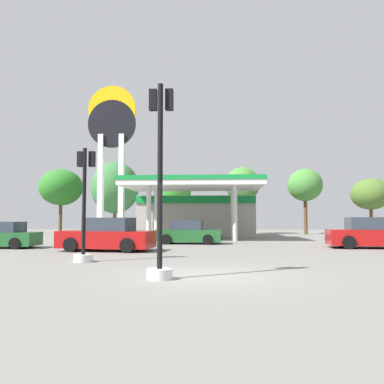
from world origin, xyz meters
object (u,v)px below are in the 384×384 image
Objects in this scene: traffic_signal_1 at (160,198)px; tree_3 at (242,185)px; station_pole_sign at (112,142)px; car_0 at (107,236)px; traffic_signal_0 at (84,217)px; tree_0 at (61,187)px; tree_4 at (305,185)px; car_3 at (1,236)px; car_1 at (372,234)px; tree_2 at (174,193)px; tree_5 at (371,194)px; tree_1 at (115,188)px; car_2 at (189,233)px.

tree_3 reaches higher than traffic_signal_1.
car_0 is at bearing -76.07° from station_pole_sign.
tree_0 is (-11.18, 26.25, 3.12)m from traffic_signal_0.
car_3 is at bearing -136.04° from tree_4.
traffic_signal_0 is (0.45, -4.80, 0.90)m from car_0.
car_0 is 22.97m from tree_3.
car_0 is at bearing -169.17° from car_1.
car_1 reaches higher than car_3.
tree_0 is at bearing 142.10° from car_1.
traffic_signal_1 reaches higher than traffic_signal_0.
tree_4 is at bearing 43.96° from car_3.
tree_2 is 1.03× the size of tree_5.
tree_0 reaches higher than car_1.
station_pole_sign reaches higher than tree_1.
car_3 is (-19.61, -1.05, -0.10)m from car_1.
tree_5 is (7.11, 18.90, 3.21)m from car_1.
car_0 is 24.32m from tree_0.
car_2 is at bearing -47.80° from tree_0.
tree_4 is (0.62, 18.46, 4.08)m from car_1.
tree_5 reaches higher than car_0.
tree_5 is (20.16, 26.28, 2.31)m from traffic_signal_0.
tree_0 is at bearing 115.66° from traffic_signal_1.
tree_2 is 19.52m from tree_5.
tree_3 is at bearing -178.47° from tree_5.
car_1 is 15.01m from traffic_signal_1.
tree_4 reaches higher than car_3.
car_1 is at bearing -110.61° from tree_5.
tree_0 is 0.94× the size of tree_1.
tree_2 is 13.05m from tree_4.
tree_4 is at bearing 56.13° from car_0.
station_pole_sign is 8.92m from tree_1.
tree_1 is at bearing 103.18° from car_0.
tree_0 is (-14.52, 30.23, 2.65)m from traffic_signal_1.
car_2 is at bearing 162.74° from car_1.
station_pole_sign is 2.54× the size of car_0.
car_1 is 0.73× the size of tree_4.
tree_0 is at bearing 103.07° from car_3.
car_0 is at bearing -122.28° from car_2.
traffic_signal_0 is 0.81× the size of traffic_signal_1.
station_pole_sign is 3.04× the size of car_3.
traffic_signal_0 is 28.70m from tree_0.
station_pole_sign is at bearing -77.85° from tree_1.
traffic_signal_1 is 31.68m from tree_4.
tree_3 reaches higher than tree_5.
tree_3 reaches higher than car_3.
tree_3 is at bearing 179.08° from tree_4.
traffic_signal_1 is 0.73× the size of tree_1.
tree_5 reaches higher than traffic_signal_0.
station_pole_sign is at bearing -137.40° from tree_3.
tree_0 reaches higher than car_3.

